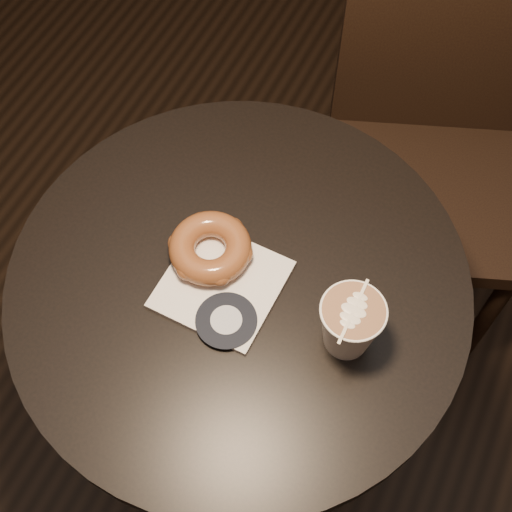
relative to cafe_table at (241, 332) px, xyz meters
name	(u,v)px	position (x,y,z in m)	size (l,w,h in m)	color
cafe_table	(241,332)	(0.00, 0.00, 0.00)	(0.70, 0.70, 0.75)	black
chair	(435,122)	(0.16, 0.57, 0.03)	(0.53, 0.53, 1.04)	black
pastry_bag	(222,284)	(-0.02, -0.02, 0.20)	(0.17, 0.17, 0.01)	white
doughnut	(210,248)	(-0.05, 0.02, 0.23)	(0.12, 0.12, 0.04)	brown
latte_cup	(350,325)	(0.18, -0.02, 0.25)	(0.09, 0.09, 0.10)	white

